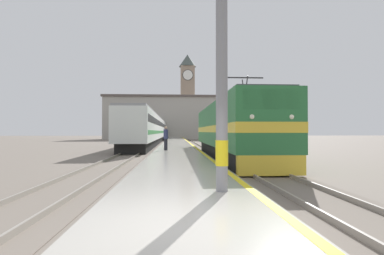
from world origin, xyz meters
The scene contains 10 objects.
ground_plane centered at (0.00, 30.00, 0.00)m, with size 200.00×200.00×0.00m, color #70665B.
platform centered at (0.00, 25.00, 0.22)m, with size 3.52×140.00×0.44m.
rail_track_near centered at (3.60, 25.00, 0.03)m, with size 2.83×140.00×0.16m.
rail_track_far centered at (-3.75, 25.00, 0.03)m, with size 2.84×140.00×0.16m.
locomotive_train centered at (3.60, 15.75, 1.96)m, with size 2.92×18.27×4.81m.
passenger_train centered at (-3.75, 40.75, 2.15)m, with size 2.92×45.70×4.01m.
catenary_mast centered at (0.98, 2.13, 4.30)m, with size 3.02×0.30×7.76m.
person_on_platform centered at (-0.91, 17.70, 1.38)m, with size 0.34×0.34×1.80m.
clock_tower centered at (3.31, 78.10, 12.44)m, with size 4.76×4.76×23.33m.
station_building centered at (-1.83, 68.17, 5.22)m, with size 30.55×8.29×10.39m.
Camera 1 is at (-0.23, -4.87, 1.84)m, focal length 28.00 mm.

